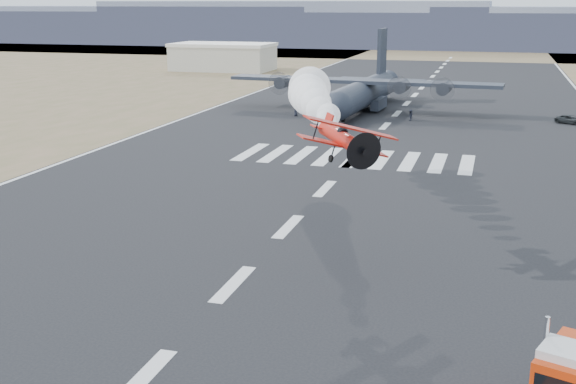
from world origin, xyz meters
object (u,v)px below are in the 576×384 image
at_px(crew_g, 344,112).
at_px(support_vehicle, 571,120).
at_px(hangar_left, 223,56).
at_px(crew_b, 334,106).
at_px(crew_e, 296,111).
at_px(crew_a, 341,114).
at_px(crew_h, 341,114).
at_px(crew_d, 410,115).
at_px(aerobatic_biplane, 343,138).
at_px(transport_aircraft, 365,90).
at_px(crew_c, 411,115).
at_px(crew_f, 329,111).

bearing_deg(crew_g, support_vehicle, 179.99).
distance_m(hangar_left, support_vehicle, 99.84).
bearing_deg(crew_b, crew_e, 49.85).
xyz_separation_m(hangar_left, crew_b, (42.32, -61.72, -2.46)).
bearing_deg(crew_b, crew_g, 112.39).
bearing_deg(hangar_left, crew_g, -56.28).
bearing_deg(crew_g, crew_b, -71.39).
bearing_deg(support_vehicle, crew_b, 113.58).
distance_m(crew_a, crew_h, 0.67).
xyz_separation_m(support_vehicle, crew_h, (-31.92, -5.02, 0.23)).
bearing_deg(crew_h, crew_d, 41.65).
relative_size(crew_a, crew_b, 0.85).
bearing_deg(crew_d, hangar_left, -142.23).
relative_size(aerobatic_biplane, crew_d, 3.80).
distance_m(hangar_left, transport_aircraft, 74.90).
bearing_deg(transport_aircraft, crew_c, -42.83).
xyz_separation_m(crew_a, crew_g, (-0.00, 2.01, 0.08)).
distance_m(crew_c, crew_g, 9.77).
bearing_deg(crew_f, crew_a, 69.04).
bearing_deg(transport_aircraft, support_vehicle, -6.03).
height_order(crew_g, crew_h, crew_g).
relative_size(crew_d, crew_f, 0.96).
distance_m(support_vehicle, crew_e, 39.19).
bearing_deg(crew_e, crew_c, 57.31).
distance_m(aerobatic_biplane, crew_e, 63.42).
height_order(crew_c, crew_e, crew_e).
relative_size(support_vehicle, crew_g, 2.42).
distance_m(crew_b, crew_g, 6.34).
height_order(support_vehicle, crew_c, crew_c).
bearing_deg(crew_e, support_vehicle, 62.03).
xyz_separation_m(crew_e, crew_f, (4.90, 0.66, 0.03)).
bearing_deg(crew_a, crew_b, 176.29).
bearing_deg(support_vehicle, transport_aircraft, 107.51).
bearing_deg(crew_c, crew_f, -75.78).
height_order(transport_aircraft, crew_c, transport_aircraft).
height_order(support_vehicle, crew_a, crew_a).
bearing_deg(crew_h, crew_a, -39.41).
height_order(crew_e, crew_g, crew_g).
bearing_deg(support_vehicle, crew_e, 122.78).
xyz_separation_m(crew_d, crew_f, (-12.10, 0.27, 0.03)).
xyz_separation_m(crew_d, crew_g, (-9.73, -0.13, 0.06)).
bearing_deg(transport_aircraft, hangar_left, 131.88).
relative_size(crew_c, crew_h, 0.99).
xyz_separation_m(transport_aircraft, crew_e, (-8.75, -8.99, -2.32)).
bearing_deg(crew_b, crew_f, 90.68).
bearing_deg(crew_f, support_vehicle, 119.86).
xyz_separation_m(hangar_left, crew_h, (44.82, -68.83, -2.58)).
distance_m(transport_aircraft, support_vehicle, 30.78).
distance_m(crew_c, crew_h, 10.07).
relative_size(crew_f, crew_g, 0.97).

